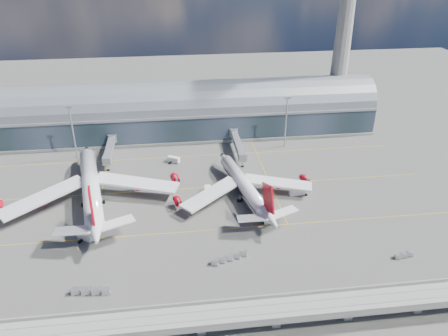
{
  "coord_description": "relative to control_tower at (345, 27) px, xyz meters",
  "views": [
    {
      "loc": [
        -4.15,
        -136.31,
        92.52
      ],
      "look_at": [
        14.18,
        10.0,
        14.0
      ],
      "focal_mm": 35.0,
      "sensor_mm": 36.0,
      "label": 1
    }
  ],
  "objects": [
    {
      "name": "ground",
      "position": [
        -85.0,
        -83.0,
        -51.64
      ],
      "size": [
        500.0,
        500.0,
        0.0
      ],
      "primitive_type": "plane",
      "color": "#474744",
      "rests_on": "ground"
    },
    {
      "name": "taxi_lines",
      "position": [
        -85.0,
        -60.89,
        -51.63
      ],
      "size": [
        200.0,
        80.12,
        0.01
      ],
      "color": "gold",
      "rests_on": "ground"
    },
    {
      "name": "terminal",
      "position": [
        -85.0,
        -5.01,
        -40.3
      ],
      "size": [
        200.0,
        30.0,
        28.0
      ],
      "color": "#202E36",
      "rests_on": "ground"
    },
    {
      "name": "control_tower",
      "position": [
        0.0,
        0.0,
        0.0
      ],
      "size": [
        19.0,
        19.0,
        103.0
      ],
      "color": "gray",
      "rests_on": "ground"
    },
    {
      "name": "guideway",
      "position": [
        -85.0,
        -138.0,
        -46.34
      ],
      "size": [
        220.0,
        8.5,
        7.2
      ],
      "color": "gray",
      "rests_on": "ground"
    },
    {
      "name": "floodlight_mast_left",
      "position": [
        -135.0,
        -28.0,
        -38.0
      ],
      "size": [
        3.0,
        0.7,
        25.7
      ],
      "color": "gray",
      "rests_on": "ground"
    },
    {
      "name": "floodlight_mast_right",
      "position": [
        -35.0,
        -28.0,
        -38.0
      ],
      "size": [
        3.0,
        0.7,
        25.7
      ],
      "color": "gray",
      "rests_on": "ground"
    },
    {
      "name": "airliner_left",
      "position": [
        -122.2,
        -69.2,
        -45.18
      ],
      "size": [
        70.09,
        73.8,
        22.59
      ],
      "rotation": [
        0.0,
        0.0,
        0.19
      ],
      "color": "white",
      "rests_on": "ground"
    },
    {
      "name": "airliner_right",
      "position": [
        -62.41,
        -73.06,
        -46.72
      ],
      "size": [
        56.78,
        59.42,
        18.95
      ],
      "rotation": [
        0.0,
        0.0,
        0.19
      ],
      "color": "white",
      "rests_on": "ground"
    },
    {
      "name": "jet_bridge_left",
      "position": [
        -119.16,
        -29.88,
        -46.46
      ],
      "size": [
        4.4,
        28.0,
        7.25
      ],
      "color": "gray",
      "rests_on": "ground"
    },
    {
      "name": "jet_bridge_right",
      "position": [
        -59.22,
        -31.82,
        -46.46
      ],
      "size": [
        4.4,
        32.0,
        7.25
      ],
      "color": "gray",
      "rests_on": "ground"
    },
    {
      "name": "service_truck_1",
      "position": [
        -121.19,
        -93.32,
        -50.05
      ],
      "size": [
        5.97,
        4.84,
        3.15
      ],
      "rotation": [
        0.0,
        0.0,
        1.06
      ],
      "color": "silver",
      "rests_on": "ground"
    },
    {
      "name": "service_truck_2",
      "position": [
        -40.33,
        -73.52,
        -50.12
      ],
      "size": [
        8.19,
        2.99,
        2.91
      ],
      "rotation": [
        0.0,
        0.0,
        1.65
      ],
      "color": "silver",
      "rests_on": "ground"
    },
    {
      "name": "service_truck_3",
      "position": [
        -57.61,
        -89.88,
        -50.29
      ],
      "size": [
        2.42,
        5.52,
        2.64
      ],
      "rotation": [
        0.0,
        0.0,
        0.03
      ],
      "color": "silver",
      "rests_on": "ground"
    },
    {
      "name": "service_truck_4",
      "position": [
        -76.86,
        -68.87,
        -50.05
      ],
      "size": [
        2.73,
        5.42,
        3.14
      ],
      "rotation": [
        0.0,
        0.0,
        -0.01
      ],
      "color": "silver",
      "rests_on": "ground"
    },
    {
      "name": "service_truck_5",
      "position": [
        -89.96,
        -38.46,
        -50.23
      ],
      "size": [
        6.02,
        4.77,
        2.75
      ],
      "rotation": [
        0.0,
        0.0,
        1.04
      ],
      "color": "silver",
      "rests_on": "ground"
    },
    {
      "name": "cargo_train_0",
      "position": [
        -115.96,
        -119.84,
        -50.62
      ],
      "size": [
        11.78,
        3.34,
        1.94
      ],
      "rotation": [
        0.0,
        0.0,
        1.7
      ],
      "color": "gray",
      "rests_on": "ground"
    },
    {
      "name": "cargo_train_1",
      "position": [
        -73.57,
        -109.96,
        -50.74
      ],
      "size": [
        12.74,
        5.58,
        1.71
      ],
      "rotation": [
        0.0,
        0.0,
        1.25
      ],
      "color": "gray",
      "rests_on": "ground"
    },
    {
      "name": "cargo_train_2",
      "position": [
        -17.12,
        -115.68,
        -50.85
      ],
      "size": [
        6.91,
        2.67,
        1.51
      ],
      "rotation": [
        0.0,
        0.0,
        1.38
      ],
      "color": "gray",
      "rests_on": "ground"
    }
  ]
}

